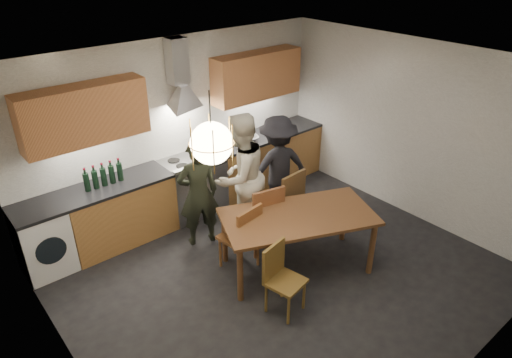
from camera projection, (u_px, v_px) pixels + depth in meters
ground at (279, 272)px, 5.79m from camera, size 5.00×5.00×0.00m
room_shell at (283, 150)px, 4.99m from camera, size 5.02×4.52×2.61m
counter_run at (194, 184)px, 6.92m from camera, size 5.00×0.62×0.90m
range_stove at (193, 186)px, 6.90m from camera, size 0.90×0.60×0.92m
wall_fixtures at (182, 92)px, 6.31m from camera, size 4.30×0.54×1.10m
pendant_lamp at (212, 143)px, 4.17m from camera, size 0.43×0.43×0.70m
dining_table at (298, 221)px, 5.58m from camera, size 2.07×1.58×0.78m
chair_back_left at (244, 234)px, 5.62m from camera, size 0.47×0.47×0.93m
chair_back_mid at (264, 215)px, 5.94m from camera, size 0.53×0.53×0.99m
chair_back_right at (287, 199)px, 6.30m from camera, size 0.49×0.49×1.00m
chair_front at (280, 274)px, 5.04m from camera, size 0.45×0.45×0.83m
person_left at (198, 194)px, 6.05m from camera, size 0.64×0.52×1.52m
person_mid at (240, 176)px, 6.19m from camera, size 0.97×0.82×1.79m
person_right at (277, 167)px, 6.71m from camera, size 1.13×0.82×1.56m
mixing_bowl at (247, 138)px, 7.25m from camera, size 0.42×0.42×0.08m
stock_pot at (276, 127)px, 7.59m from camera, size 0.26×0.26×0.15m
wine_bottles at (103, 174)px, 5.89m from camera, size 0.53×0.08×0.32m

